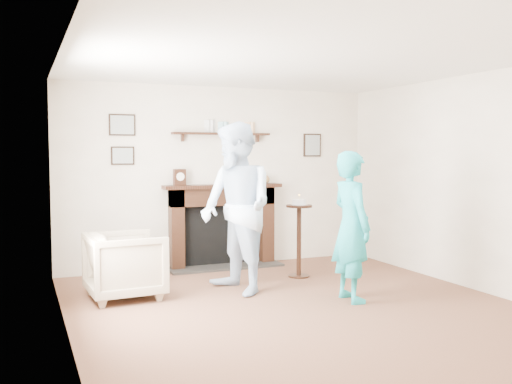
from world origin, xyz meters
TOP-DOWN VIEW (x-y plane):
  - ground at (0.00, 0.00)m, footprint 5.00×5.00m
  - room_shell at (-0.00, 0.69)m, footprint 4.54×5.02m
  - armchair at (-1.56, 1.17)m, footprint 0.84×0.82m
  - man at (-0.36, 0.89)m, footprint 0.92×1.07m
  - woman at (0.66, 0.13)m, footprint 0.40×0.60m
  - pedestal_table at (0.67, 1.38)m, footprint 0.33×0.33m

SIDE VIEW (x-z plane):
  - ground at x=0.00m, z-range 0.00..0.00m
  - armchair at x=-1.56m, z-range -0.36..0.36m
  - man at x=-0.36m, z-range -0.97..0.97m
  - woman at x=0.66m, z-range -0.80..0.80m
  - pedestal_table at x=0.67m, z-range 0.12..1.18m
  - room_shell at x=0.00m, z-range 0.36..2.88m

